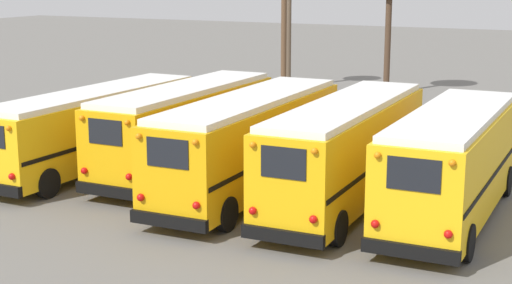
% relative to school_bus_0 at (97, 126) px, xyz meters
% --- Properties ---
extents(ground_plane, '(160.00, 160.00, 0.00)m').
position_rel_school_bus_0_xyz_m(ground_plane, '(6.73, 0.23, -1.65)').
color(ground_plane, '#66635E').
extents(school_bus_0, '(2.62, 10.81, 3.01)m').
position_rel_school_bus_0_xyz_m(school_bus_0, '(0.00, 0.00, 0.00)').
color(school_bus_0, yellow).
rests_on(school_bus_0, ground).
extents(school_bus_1, '(2.46, 10.02, 3.25)m').
position_rel_school_bus_0_xyz_m(school_bus_1, '(3.37, 0.98, 0.12)').
color(school_bus_1, '#E5A00C').
rests_on(school_bus_1, ground).
extents(school_bus_2, '(2.65, 10.63, 3.31)m').
position_rel_school_bus_0_xyz_m(school_bus_2, '(6.73, -0.49, 0.15)').
color(school_bus_2, '#E5A00C').
rests_on(school_bus_2, ground).
extents(school_bus_3, '(2.56, 10.44, 3.35)m').
position_rel_school_bus_0_xyz_m(school_bus_3, '(10.10, -0.33, 0.17)').
color(school_bus_3, '#EAAA0F').
rests_on(school_bus_3, ground).
extents(school_bus_4, '(2.64, 9.52, 3.33)m').
position_rel_school_bus_0_xyz_m(school_bus_4, '(13.47, -0.40, 0.16)').
color(school_bus_4, yellow).
rests_on(school_bus_4, ground).
extents(utility_pole, '(1.80, 0.24, 8.29)m').
position_rel_school_bus_0_xyz_m(utility_pole, '(1.67, 14.18, 2.71)').
color(utility_pole, brown).
rests_on(utility_pole, ground).
extents(fence_line, '(21.53, 0.06, 1.42)m').
position_rel_school_bus_0_xyz_m(fence_line, '(6.73, 7.21, -0.66)').
color(fence_line, '#939399').
rests_on(fence_line, ground).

